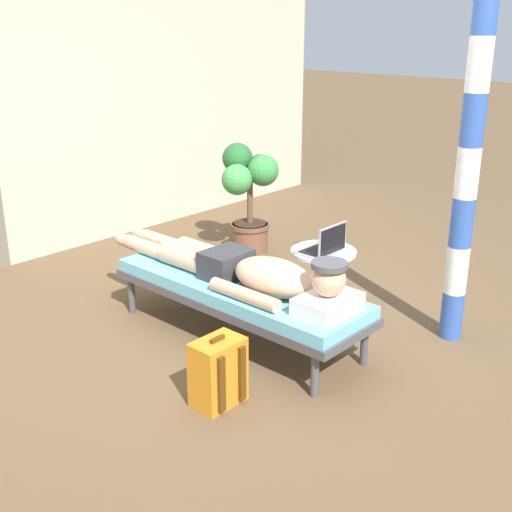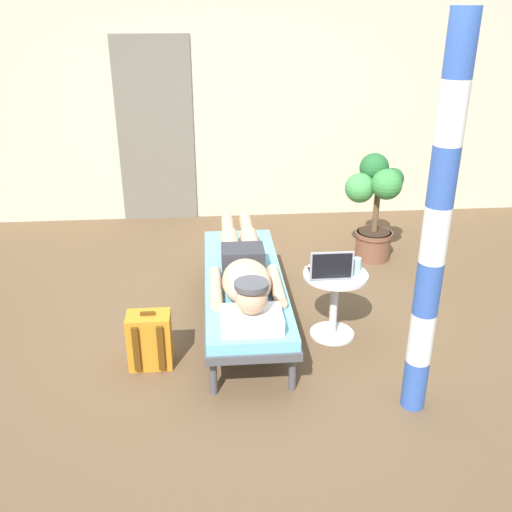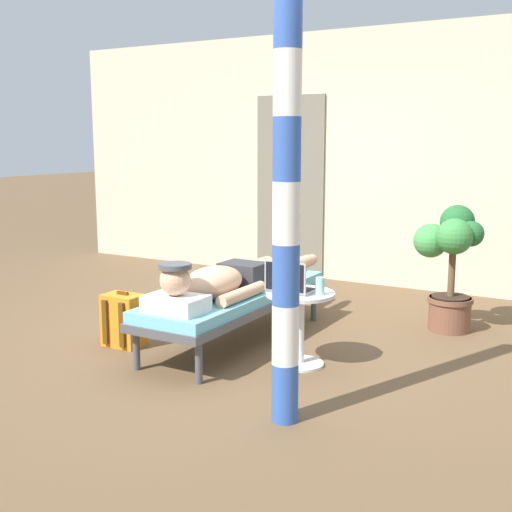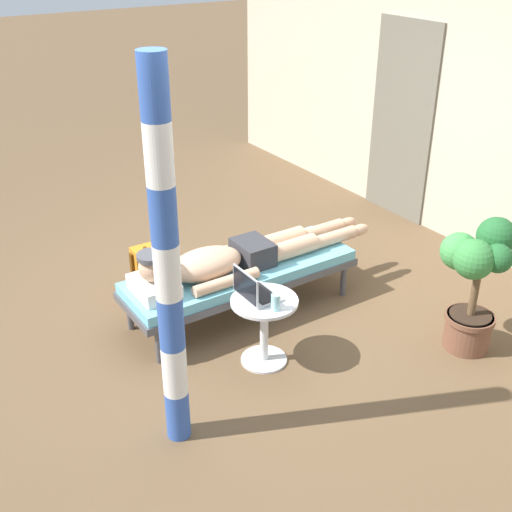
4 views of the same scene
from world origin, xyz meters
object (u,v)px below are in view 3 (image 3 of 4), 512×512
person_reclining (229,279)px  laptop (289,284)px  drink_glass (320,286)px  potted_plant (450,260)px  lounge_chair (236,299)px  side_table (300,316)px  porch_post (286,213)px  backpack (124,321)px

person_reclining → laptop: 0.64m
drink_glass → potted_plant: size_ratio=0.12×
laptop → drink_glass: 0.21m
laptop → potted_plant: size_ratio=0.30×
lounge_chair → side_table: 0.70m
person_reclining → drink_glass: 0.83m
person_reclining → side_table: size_ratio=4.15×
lounge_chair → drink_glass: drink_glass is taller
lounge_chair → potted_plant: (1.34, 1.16, 0.25)m
laptop → porch_post: 1.09m
potted_plant → porch_post: 2.35m
person_reclining → backpack: person_reclining is taller
lounge_chair → laptop: bearing=-24.4°
person_reclining → laptop: bearing=-17.2°
laptop → backpack: (-1.30, -0.23, -0.39)m
backpack → drink_glass: bearing=10.1°
drink_glass → backpack: 1.58m
laptop → potted_plant: potted_plant is taller
potted_plant → drink_glass: bearing=-110.7°
drink_glass → side_table: bearing=176.4°
drink_glass → porch_post: (0.19, -0.86, 0.59)m
person_reclining → side_table: person_reclining is taller
side_table → backpack: 1.39m
lounge_chair → side_table: (0.66, -0.22, 0.01)m
person_reclining → drink_glass: (0.81, -0.15, 0.06)m
person_reclining → porch_post: 1.57m
laptop → backpack: 1.37m
backpack → potted_plant: bearing=39.2°
side_table → laptop: size_ratio=1.69×
potted_plant → lounge_chair: bearing=-139.2°
side_table → person_reclining: bearing=168.4°
side_table → backpack: bearing=-168.5°
drink_glass → porch_post: size_ratio=0.05×
lounge_chair → side_table: bearing=-18.5°
person_reclining → lounge_chair: bearing=90.0°
porch_post → side_table: bearing=111.2°
side_table → laptop: (-0.06, -0.05, 0.23)m
laptop → lounge_chair: bearing=155.6°
lounge_chair → porch_post: size_ratio=0.83×
side_table → drink_glass: size_ratio=4.32×
side_table → potted_plant: size_ratio=0.51×
lounge_chair → laptop: size_ratio=6.26×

